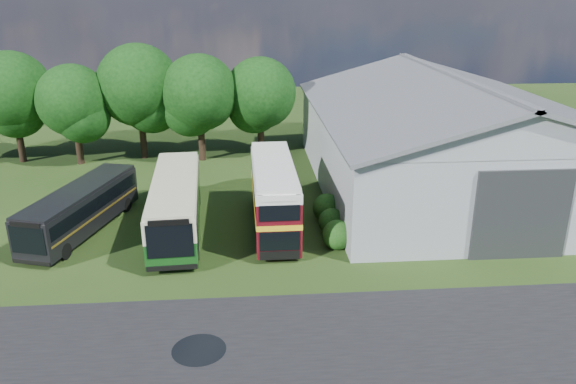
{
  "coord_description": "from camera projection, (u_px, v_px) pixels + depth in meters",
  "views": [
    {
      "loc": [
        0.56,
        -22.28,
        13.79
      ],
      "look_at": [
        2.99,
        8.0,
        2.66
      ],
      "focal_mm": 35.0,
      "sensor_mm": 36.0,
      "label": 1
    }
  ],
  "objects": [
    {
      "name": "shrub_back",
      "position": [
        327.0,
        220.0,
        35.33
      ],
      "size": [
        1.8,
        1.8,
        1.8
      ],
      "primitive_type": "sphere",
      "color": "#194714",
      "rests_on": "ground"
    },
    {
      "name": "tree_mid",
      "position": [
        138.0,
        85.0,
        46.04
      ],
      "size": [
        6.8,
        6.8,
        9.6
      ],
      "color": "black",
      "rests_on": "ground"
    },
    {
      "name": "asphalt_road",
      "position": [
        310.0,
        345.0,
        22.97
      ],
      "size": [
        60.0,
        8.0,
        0.02
      ],
      "primitive_type": "cube",
      "color": "black",
      "rests_on": "ground"
    },
    {
      "name": "tree_left_b",
      "position": [
        73.0,
        101.0,
        44.76
      ],
      "size": [
        5.78,
        5.78,
        8.16
      ],
      "color": "black",
      "rests_on": "ground"
    },
    {
      "name": "bus_green_single",
      "position": [
        176.0,
        203.0,
        33.25
      ],
      "size": [
        3.38,
        11.81,
        3.22
      ],
      "rotation": [
        0.0,
        0.0,
        0.06
      ],
      "color": "black",
      "rests_on": "ground"
    },
    {
      "name": "tree_right_a",
      "position": [
        199.0,
        93.0,
        45.65
      ],
      "size": [
        6.26,
        6.26,
        8.83
      ],
      "color": "black",
      "rests_on": "ground"
    },
    {
      "name": "bus_maroon_double",
      "position": [
        274.0,
        196.0,
        33.42
      ],
      "size": [
        2.53,
        9.65,
        4.14
      ],
      "rotation": [
        0.0,
        0.0,
        0.01
      ],
      "color": "black",
      "rests_on": "ground"
    },
    {
      "name": "tree_left_a",
      "position": [
        12.0,
        92.0,
        45.11
      ],
      "size": [
        6.46,
        6.46,
        9.12
      ],
      "color": "black",
      "rests_on": "ground"
    },
    {
      "name": "puddle",
      "position": [
        199.0,
        350.0,
        22.63
      ],
      "size": [
        2.2,
        2.2,
        0.01
      ],
      "primitive_type": "cylinder",
      "color": "black",
      "rests_on": "ground"
    },
    {
      "name": "storage_shed",
      "position": [
        446.0,
        130.0,
        40.21
      ],
      "size": [
        18.8,
        24.8,
        8.15
      ],
      "color": "gray",
      "rests_on": "ground"
    },
    {
      "name": "tree_right_b",
      "position": [
        260.0,
        93.0,
        46.86
      ],
      "size": [
        5.98,
        5.98,
        8.45
      ],
      "color": "black",
      "rests_on": "ground"
    },
    {
      "name": "shrub_mid",
      "position": [
        332.0,
        233.0,
        33.46
      ],
      "size": [
        1.6,
        1.6,
        1.6
      ],
      "primitive_type": "sphere",
      "color": "#194714",
      "rests_on": "ground"
    },
    {
      "name": "bus_dark_single",
      "position": [
        81.0,
        209.0,
        33.16
      ],
      "size": [
        5.04,
        10.19,
        2.74
      ],
      "rotation": [
        0.0,
        0.0,
        -0.29
      ],
      "color": "black",
      "rests_on": "ground"
    },
    {
      "name": "ground",
      "position": [
        237.0,
        309.0,
        25.55
      ],
      "size": [
        120.0,
        120.0,
        0.0
      ],
      "primitive_type": "plane",
      "color": "#1F3711",
      "rests_on": "ground"
    },
    {
      "name": "shrub_front",
      "position": [
        337.0,
        247.0,
        31.59
      ],
      "size": [
        1.7,
        1.7,
        1.7
      ],
      "primitive_type": "sphere",
      "color": "#194714",
      "rests_on": "ground"
    }
  ]
}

